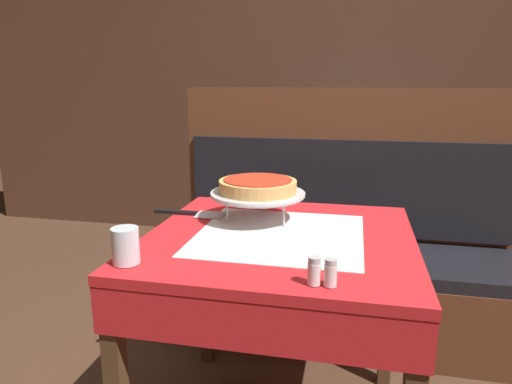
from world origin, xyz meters
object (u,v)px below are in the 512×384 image
Objects in this scene: deep_dish_pizza at (258,186)px; water_glass_near at (126,246)px; dining_table_rear at (353,176)px; booth_bench at (341,267)px; salt_shaker at (314,271)px; dining_table_front at (279,264)px; pepper_shaker at (330,273)px; condiment_caddy at (348,155)px; pizza_pan_stand at (258,195)px; pizza_server at (193,213)px.

deep_dish_pizza reaches higher than water_glass_near.
booth_bench is at bearing -92.42° from dining_table_rear.
dining_table_front is at bearing 111.73° from salt_shaker.
pepper_shaker is 0.46× the size of condiment_caddy.
dining_table_rear is at bearing 87.78° from salt_shaker.
dining_table_rear is at bearing 62.65° from condiment_caddy.
booth_bench is at bearing 89.84° from pepper_shaker.
deep_dish_pizza reaches higher than condiment_caddy.
condiment_caddy is at bearing 89.98° from booth_bench.
condiment_caddy is (0.29, 1.43, -0.06)m from pizza_pan_stand.
dining_table_front is 1.58m from condiment_caddy.
pepper_shaker is at bearing -43.74° from pizza_server.
pizza_pan_stand is 1.22× the size of deep_dish_pizza.
pepper_shaker is (0.55, -0.03, -0.02)m from water_glass_near.
deep_dish_pizza is 3.99× the size of pepper_shaker.
water_glass_near is 0.51m from salt_shaker.
salt_shaker is at bearing -63.70° from deep_dish_pizza.
water_glass_near is (-0.01, -0.48, 0.05)m from pizza_server.
dining_table_rear is at bearing 73.39° from water_glass_near.
deep_dish_pizza is (0.00, 0.00, 0.03)m from pizza_pan_stand.
salt_shaker is at bearing -91.27° from condiment_caddy.
pizza_pan_stand is at bearing 116.30° from salt_shaker.
dining_table_front is at bearing 116.93° from pepper_shaker.
booth_bench is 11.40× the size of condiment_caddy.
pizza_server is at bearing 176.34° from deep_dish_pizza.
pizza_pan_stand is at bearing -116.57° from deep_dish_pizza.
water_glass_near is at bearing -119.45° from deep_dish_pizza.
dining_table_front is at bearing -23.61° from pizza_server.
pizza_pan_stand is 0.27m from pizza_server.
dining_table_rear is 10.74× the size of salt_shaker.
pizza_pan_stand is 0.57m from pepper_shaker.
condiment_caddy is (0.18, 1.56, 0.13)m from dining_table_front.
pizza_pan_stand is (-0.32, -1.49, 0.21)m from dining_table_rear.
pizza_server reaches higher than dining_table_front.
salt_shaker is at bearing -92.22° from dining_table_rear.
deep_dish_pizza is (-0.29, -0.66, 0.55)m from booth_bench.
water_glass_near is (-0.26, -0.47, -0.08)m from deep_dish_pizza.
condiment_caddy reaches higher than dining_table_rear.
dining_table_rear is 2.75× the size of pizza_server.
deep_dish_pizza is 1.46m from condiment_caddy.
pepper_shaker is (0.53, -0.51, 0.03)m from pizza_server.
pizza_server is 2.77× the size of water_glass_near.
condiment_caddy is at bearing 88.73° from salt_shaker.
pizza_server is at bearing 136.26° from pepper_shaker.
pizza_server is 4.00× the size of pepper_shaker.
pizza_pan_stand is 3.37× the size of water_glass_near.
booth_bench is 0.89m from pizza_pan_stand.
pepper_shaker is at bearing -2.84° from water_glass_near.
deep_dish_pizza reaches higher than dining_table_rear.
water_glass_near is at bearing -119.45° from pizza_pan_stand.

